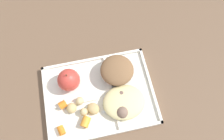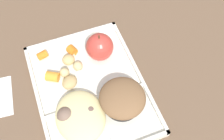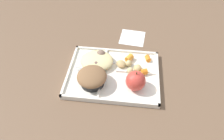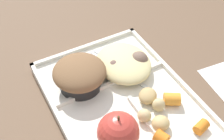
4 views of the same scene
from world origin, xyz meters
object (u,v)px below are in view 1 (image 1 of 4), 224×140
at_px(green_apple, 69,80).
at_px(bran_muffin, 117,71).
at_px(plastic_fork, 127,97).
at_px(lunch_tray, 99,95).

bearing_deg(green_apple, bran_muffin, 0.00).
relative_size(green_apple, plastic_fork, 0.52).
bearing_deg(green_apple, lunch_tray, -33.46).
bearing_deg(plastic_fork, bran_muffin, 100.67).
height_order(green_apple, bran_muffin, green_apple).
xyz_separation_m(lunch_tray, plastic_fork, (0.08, -0.03, 0.01)).
xyz_separation_m(green_apple, plastic_fork, (0.17, -0.08, -0.03)).
bearing_deg(bran_muffin, lunch_tray, -141.21).
bearing_deg(bran_muffin, green_apple, -180.00).
relative_size(lunch_tray, bran_muffin, 3.25).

